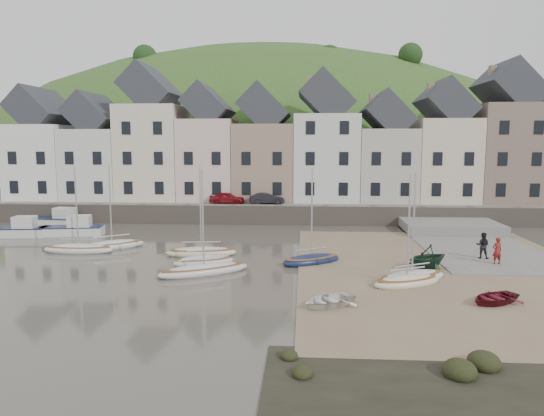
# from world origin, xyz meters

# --- Properties ---
(ground) EXTENTS (160.00, 160.00, 0.00)m
(ground) POSITION_xyz_m (0.00, 0.00, 0.00)
(ground) COLOR #464037
(ground) RESTS_ON ground
(quay_land) EXTENTS (90.00, 30.00, 1.50)m
(quay_land) POSITION_xyz_m (0.00, 32.00, 0.75)
(quay_land) COLOR #325120
(quay_land) RESTS_ON ground
(quay_street) EXTENTS (70.00, 7.00, 0.10)m
(quay_street) POSITION_xyz_m (0.00, 20.50, 1.55)
(quay_street) COLOR slate
(quay_street) RESTS_ON quay_land
(seawall) EXTENTS (70.00, 1.20, 1.80)m
(seawall) POSITION_xyz_m (0.00, 17.00, 0.90)
(seawall) COLOR slate
(seawall) RESTS_ON ground
(beach) EXTENTS (18.00, 26.00, 0.06)m
(beach) POSITION_xyz_m (11.00, 0.00, 0.03)
(beach) COLOR #7C644B
(beach) RESTS_ON ground
(slipway) EXTENTS (8.00, 18.00, 0.12)m
(slipway) POSITION_xyz_m (15.00, 8.00, 0.06)
(slipway) COLOR slate
(slipway) RESTS_ON ground
(hillside) EXTENTS (134.40, 84.00, 84.00)m
(hillside) POSITION_xyz_m (-5.00, 60.00, -17.99)
(hillside) COLOR #325120
(hillside) RESTS_ON ground
(townhouse_terrace) EXTENTS (61.05, 8.00, 13.93)m
(townhouse_terrace) POSITION_xyz_m (1.76, 24.00, 7.32)
(townhouse_terrace) COLOR white
(townhouse_terrace) RESTS_ON quay_land
(sailboat_0) EXTENTS (5.02, 1.56, 6.32)m
(sailboat_0) POSITION_xyz_m (-13.60, 3.84, 0.26)
(sailboat_0) COLOR silver
(sailboat_0) RESTS_ON ground
(sailboat_1) EXTENTS (4.74, 4.04, 6.32)m
(sailboat_1) POSITION_xyz_m (-11.70, 5.24, 0.26)
(sailboat_1) COLOR silver
(sailboat_1) RESTS_ON ground
(sailboat_2) EXTENTS (5.02, 2.19, 6.32)m
(sailboat_2) POSITION_xyz_m (-4.72, 3.39, 0.26)
(sailboat_2) COLOR beige
(sailboat_2) RESTS_ON ground
(sailboat_3) EXTENTS (4.14, 2.76, 6.32)m
(sailboat_3) POSITION_xyz_m (-4.04, 0.74, 0.27)
(sailboat_3) COLOR silver
(sailboat_3) RESTS_ON ground
(sailboat_4) EXTENTS (5.61, 4.15, 6.32)m
(sailboat_4) POSITION_xyz_m (-3.59, -1.45, 0.26)
(sailboat_4) COLOR silver
(sailboat_4) RESTS_ON ground
(sailboat_5) EXTENTS (4.35, 3.46, 6.32)m
(sailboat_5) POSITION_xyz_m (2.82, 1.54, 0.26)
(sailboat_5) COLOR #141E40
(sailboat_5) RESTS_ON ground
(sailboat_6) EXTENTS (4.67, 3.48, 6.32)m
(sailboat_6) POSITION_xyz_m (8.39, -2.33, 0.26)
(sailboat_6) COLOR silver
(sailboat_6) RESTS_ON ground
(sailboat_7) EXTENTS (4.36, 3.13, 6.32)m
(sailboat_7) POSITION_xyz_m (7.95, -3.20, 0.27)
(sailboat_7) COLOR beige
(sailboat_7) RESTS_ON ground
(motorboat_0) EXTENTS (5.29, 2.54, 1.70)m
(motorboat_0) POSITION_xyz_m (-16.86, 10.23, 0.58)
(motorboat_0) COLOR silver
(motorboat_0) RESTS_ON ground
(motorboat_1) EXTENTS (4.96, 2.19, 1.70)m
(motorboat_1) POSITION_xyz_m (-21.12, 9.43, 0.58)
(motorboat_1) COLOR silver
(motorboat_1) RESTS_ON ground
(motorboat_2) EXTENTS (5.49, 2.28, 1.70)m
(motorboat_2) POSITION_xyz_m (-20.39, 14.80, 0.58)
(motorboat_2) COLOR silver
(motorboat_2) RESTS_ON ground
(rowboat_white) EXTENTS (3.41, 3.22, 0.57)m
(rowboat_white) POSITION_xyz_m (3.50, -7.11, 0.35)
(rowboat_white) COLOR white
(rowboat_white) RESTS_ON beach
(rowboat_green) EXTENTS (3.76, 3.64, 1.52)m
(rowboat_green) POSITION_xyz_m (9.89, 0.40, 0.82)
(rowboat_green) COLOR #153120
(rowboat_green) RESTS_ON beach
(rowboat_red) EXTENTS (3.35, 3.09, 0.57)m
(rowboat_red) POSITION_xyz_m (11.51, -6.19, 0.34)
(rowboat_red) COLOR maroon
(rowboat_red) RESTS_ON beach
(person_red) EXTENTS (0.69, 0.52, 1.71)m
(person_red) POSITION_xyz_m (14.49, 1.67, 0.97)
(person_red) COLOR maroon
(person_red) RESTS_ON slipway
(person_dark) EXTENTS (1.03, 0.94, 1.73)m
(person_dark) POSITION_xyz_m (14.13, 3.24, 0.99)
(person_dark) COLOR black
(person_dark) RESTS_ON slipway
(car_left) EXTENTS (3.53, 1.51, 1.19)m
(car_left) POSITION_xyz_m (-5.34, 19.50, 2.19)
(car_left) COLOR maroon
(car_left) RESTS_ON quay_street
(car_right) EXTENTS (3.59, 1.97, 1.12)m
(car_right) POSITION_xyz_m (-1.35, 19.50, 2.16)
(car_right) COLOR black
(car_right) RESTS_ON quay_street
(shore_rocks) EXTENTS (14.00, 6.00, 0.74)m
(shore_rocks) POSITION_xyz_m (8.15, -14.77, 0.11)
(shore_rocks) COLOR black
(shore_rocks) RESTS_ON ground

